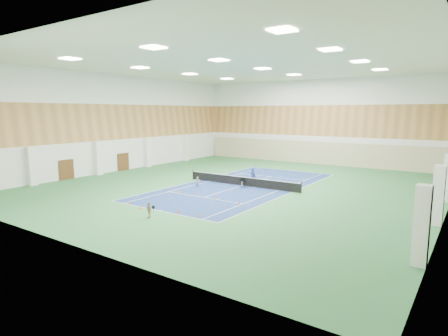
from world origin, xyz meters
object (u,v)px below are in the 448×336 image
object	(u,v)px
tennis_net	(242,180)
ball_cart	(243,183)
child_court	(198,182)
coach	(253,177)
child_apron	(149,210)

from	to	relation	value
tennis_net	ball_cart	world-z (taller)	tennis_net
child_court	ball_cart	xyz separation A→B (m)	(3.86, 2.24, -0.02)
child_court	coach	bearing A→B (deg)	6.49
coach	child_apron	world-z (taller)	coach
child_apron	ball_cart	size ratio (longest dim) A/B	1.16
child_court	ball_cart	bearing A→B (deg)	-7.29
child_apron	ball_cart	bearing A→B (deg)	109.84
child_court	child_apron	size ratio (longest dim) A/B	0.91
tennis_net	child_court	distance (m)	4.48
tennis_net	ball_cart	size ratio (longest dim) A/B	12.93
tennis_net	child_court	world-z (taller)	tennis_net
coach	ball_cart	world-z (taller)	coach
coach	ball_cart	bearing A→B (deg)	90.46
child_court	child_apron	world-z (taller)	child_apron
child_court	tennis_net	bearing A→B (deg)	5.41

